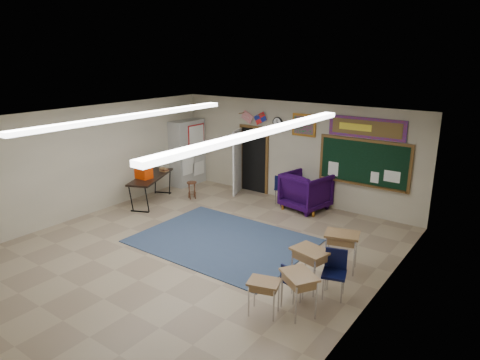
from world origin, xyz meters
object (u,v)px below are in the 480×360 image
Objects in this scene: wingback_armchair at (306,191)px; student_desk_front_left at (310,266)px; folding_table at (151,188)px; wooden_stool at (192,190)px; student_desk_front_right at (341,249)px.

wingback_armchair is 1.47× the size of student_desk_front_left.
folding_table is (-4.03, -2.26, -0.09)m from wingback_armchair.
folding_table is 1.25m from wooden_stool.
student_desk_front_left is 1.05m from student_desk_front_right.
wooden_stool is (0.76, 0.98, -0.17)m from folding_table.
wingback_armchair is 3.68m from student_desk_front_right.
student_desk_front_right is 1.53× the size of wooden_stool.
wooden_stool is (-5.58, 1.57, -0.18)m from student_desk_front_right.
wingback_armchair reaches higher than wooden_stool.
folding_table is at bearing 158.25° from student_desk_front_right.
wingback_armchair reaches higher than student_desk_front_right.
folding_table is at bearing -127.96° from wooden_stool.
folding_table is 3.91× the size of wooden_stool.
folding_table reaches higher than wooden_stool.
folding_table is (-6.15, 1.63, 0.00)m from student_desk_front_left.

